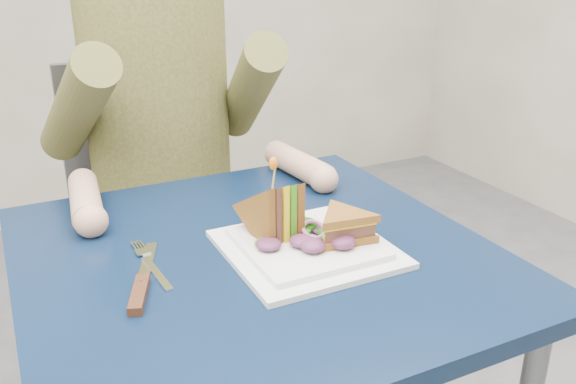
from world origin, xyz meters
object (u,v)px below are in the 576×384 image
table (256,292)px  sandwich_flat (344,226)px  chair (158,210)px  diner (158,79)px  fork (152,265)px  plate (307,247)px  knife (141,288)px  sandwich_upright (274,216)px

table → sandwich_flat: bearing=-27.5°
chair → diner: size_ratio=1.25×
chair → sandwich_flat: 0.78m
fork → diner: bearing=72.5°
chair → diner: diner is taller
plate → fork: plate is taller
sandwich_flat → chair: bearing=100.0°
chair → table: bearing=-90.0°
table → knife: (-0.20, -0.05, 0.09)m
chair → sandwich_flat: size_ratio=7.17×
diner → knife: size_ratio=3.48×
sandwich_upright → knife: bearing=-168.6°
sandwich_upright → diner: bearing=93.7°
plate → sandwich_flat: (0.05, -0.02, 0.04)m
plate → knife: plate is taller
table → fork: fork is taller
chair → sandwich_upright: 0.71m
chair → sandwich_flat: (0.13, -0.74, 0.23)m
plate → knife: (-0.28, -0.00, -0.00)m
table → plate: 0.12m
chair → diner: (-0.00, -0.11, 0.37)m
knife → fork: bearing=63.5°
diner → fork: size_ratio=4.15×
table → sandwich_upright: sandwich_upright is taller
knife → table: bearing=12.6°
table → fork: 0.19m
table → fork: bearing=173.2°
plate → sandwich_flat: bearing=-24.4°
table → diner: diner is taller
sandwich_upright → table: bearing=-175.6°
chair → plate: chair is taller
table → sandwich_upright: 0.14m
fork → sandwich_upright: bearing=-4.8°
diner → plate: (0.07, -0.60, -0.18)m
table → chair: bearing=90.0°
table → diner: 0.62m
sandwich_upright → fork: (-0.20, 0.02, -0.05)m
plate → knife: bearing=-179.4°
plate → knife: size_ratio=1.22×
fork → knife: 0.07m
sandwich_flat → plate: bearing=155.6°
chair → plate: 0.74m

